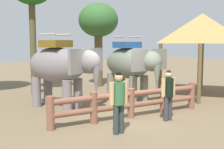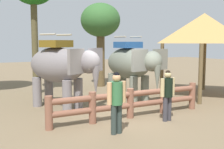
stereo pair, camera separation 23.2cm
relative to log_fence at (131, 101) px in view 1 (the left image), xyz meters
The scene contains 8 objects.
ground_plane 0.64m from the log_fence, 90.00° to the left, with size 60.00×60.00×0.00m, color #756248.
log_fence is the anchor object (origin of this frame).
elephant_near_left 3.27m from the log_fence, 122.65° to the left, with size 2.84×3.48×2.99m.
elephant_center 3.14m from the log_fence, 58.19° to the left, with size 1.95×3.46×2.92m.
tourist_woman_in_black 1.34m from the log_fence, 44.67° to the right, with size 0.61×0.37×1.73m.
tourist_man_in_blue 1.87m from the log_fence, 134.13° to the right, with size 0.64×0.40×1.81m.
thatched_shelter 6.24m from the log_fence, 19.63° to the left, with size 3.99×3.99×4.04m.
tree_back_center 7.99m from the log_fence, 72.69° to the left, with size 2.33×2.33×4.93m.
Camera 1 is at (-5.33, -8.51, 2.68)m, focal length 45.72 mm.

